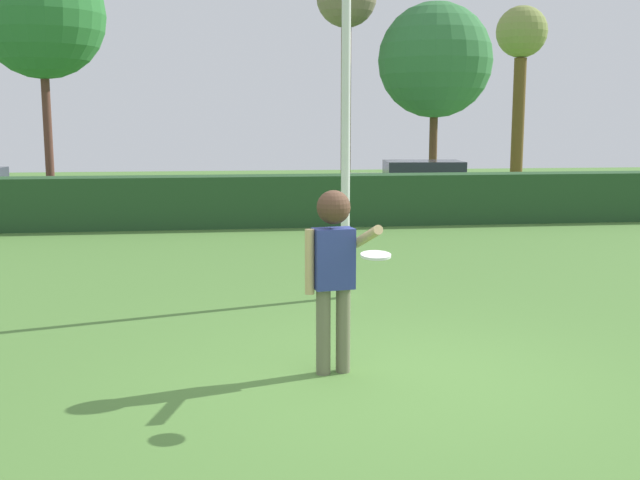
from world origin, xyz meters
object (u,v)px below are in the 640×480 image
lamppost (346,30)px  bare_elm_tree (346,5)px  frisbee (376,255)px  willow_tree (41,15)px  birch_tree (521,44)px  oak_tree (435,61)px  person (334,259)px  parked_car_white (423,180)px

lamppost → bare_elm_tree: bare_elm_tree is taller
frisbee → willow_tree: 18.17m
frisbee → willow_tree: willow_tree is taller
frisbee → birch_tree: 22.79m
birch_tree → oak_tree: 4.88m
person → oak_tree: size_ratio=0.29×
birch_tree → willow_tree: willow_tree is taller
lamppost → willow_tree: size_ratio=0.92×
bare_elm_tree → frisbee: bearing=-98.4°
lamppost → willow_tree: 14.33m
frisbee → oak_tree: size_ratio=0.04×
person → parked_car_white: size_ratio=0.41×
parked_car_white → willow_tree: size_ratio=0.61×
parked_car_white → oak_tree: oak_tree is taller
birch_tree → oak_tree: bearing=-144.5°
parked_car_white → willow_tree: bearing=173.3°
bare_elm_tree → birch_tree: bare_elm_tree is taller
lamppost → birch_tree: bearing=61.4°
bare_elm_tree → willow_tree: size_ratio=1.01×
lamppost → oak_tree: bearing=69.7°
oak_tree → willow_tree: willow_tree is taller
frisbee → oak_tree: bearing=72.8°
frisbee → parked_car_white: 16.02m
frisbee → lamppost: 4.62m
frisbee → oak_tree: 18.69m
lamppost → birch_tree: 18.79m
birch_tree → lamppost: bearing=-118.6°
person → oak_tree: 17.97m
parked_car_white → oak_tree: 4.34m
willow_tree → oak_tree: bearing=5.0°
oak_tree → parked_car_white: bearing=-111.9°
parked_car_white → bare_elm_tree: bare_elm_tree is taller
bare_elm_tree → oak_tree: bare_elm_tree is taller
oak_tree → frisbee: bearing=-107.2°
oak_tree → willow_tree: size_ratio=0.86×
parked_car_white → bare_elm_tree: (-1.83, 2.82, 5.29)m
person → lamppost: (0.62, 3.11, 2.48)m
lamppost → birch_tree: (8.97, 16.44, 1.49)m
person → birch_tree: (9.59, 19.55, 3.96)m
frisbee → person: bearing=104.5°
birch_tree → oak_tree: birch_tree is taller
parked_car_white → oak_tree: size_ratio=0.71×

